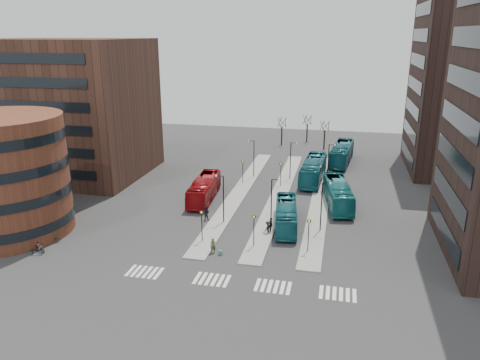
% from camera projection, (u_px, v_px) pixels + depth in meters
% --- Properties ---
extents(ground, '(160.00, 160.00, 0.00)m').
position_uv_depth(ground, '(210.00, 303.00, 41.43)').
color(ground, '#2A2A2D').
rests_on(ground, ground).
extents(island_left, '(2.50, 45.00, 0.15)m').
position_uv_depth(island_left, '(240.00, 192.00, 70.16)').
color(island_left, gray).
rests_on(island_left, ground).
extents(island_mid, '(2.50, 45.00, 0.15)m').
position_uv_depth(island_mid, '(279.00, 195.00, 68.93)').
color(island_mid, gray).
rests_on(island_mid, ground).
extents(island_right, '(2.50, 45.00, 0.15)m').
position_uv_depth(island_right, '(321.00, 198.00, 67.69)').
color(island_right, gray).
rests_on(island_right, ground).
extents(suitcase, '(0.46, 0.40, 0.51)m').
position_uv_depth(suitcase, '(220.00, 253.00, 50.35)').
color(suitcase, navy).
rests_on(suitcase, ground).
extents(red_bus, '(3.49, 11.66, 3.20)m').
position_uv_depth(red_bus, '(204.00, 189.00, 66.68)').
color(red_bus, maroon).
rests_on(red_bus, ground).
extents(teal_bus_a, '(3.82, 10.89, 2.97)m').
position_uv_depth(teal_bus_a, '(286.00, 215.00, 57.42)').
color(teal_bus_a, '#145A66').
rests_on(teal_bus_a, ground).
extents(teal_bus_b, '(3.68, 13.19, 3.64)m').
position_uv_depth(teal_bus_b, '(313.00, 170.00, 75.06)').
color(teal_bus_b, '#155C6B').
rests_on(teal_bus_b, ground).
extents(teal_bus_c, '(4.65, 12.38, 3.37)m').
position_uv_depth(teal_bus_c, '(338.00, 194.00, 64.38)').
color(teal_bus_c, '#15676D').
rests_on(teal_bus_c, ground).
extents(teal_bus_d, '(4.49, 13.29, 3.63)m').
position_uv_depth(teal_bus_d, '(342.00, 153.00, 85.29)').
color(teal_bus_d, '#145B68').
rests_on(teal_bus_d, ground).
extents(traveller, '(0.68, 0.51, 1.68)m').
position_uv_depth(traveller, '(213.00, 246.00, 50.65)').
color(traveller, '#414428').
rests_on(traveller, ground).
extents(commuter_a, '(0.93, 0.74, 1.86)m').
position_uv_depth(commuter_a, '(206.00, 213.00, 59.52)').
color(commuter_a, black).
rests_on(commuter_a, ground).
extents(commuter_b, '(0.84, 1.20, 1.89)m').
position_uv_depth(commuter_b, '(271.00, 225.00, 55.85)').
color(commuter_b, black).
rests_on(commuter_b, ground).
extents(commuter_c, '(0.92, 1.16, 1.57)m').
position_uv_depth(commuter_c, '(268.00, 228.00, 55.49)').
color(commuter_c, black).
rests_on(commuter_c, ground).
extents(bicycle_near, '(1.66, 0.75, 0.84)m').
position_uv_depth(bicycle_near, '(35.00, 251.00, 50.26)').
color(bicycle_near, gray).
rests_on(bicycle_near, ground).
extents(bicycle_mid, '(1.77, 1.11, 1.03)m').
position_uv_depth(bicycle_mid, '(40.00, 247.00, 50.96)').
color(bicycle_mid, gray).
rests_on(bicycle_mid, ground).
extents(bicycle_far, '(1.71, 1.09, 0.85)m').
position_uv_depth(bicycle_far, '(52.00, 239.00, 53.13)').
color(bicycle_far, gray).
rests_on(bicycle_far, ground).
extents(crosswalk_stripes, '(22.35, 2.40, 0.01)m').
position_uv_depth(crosswalk_stripes, '(239.00, 283.00, 44.79)').
color(crosswalk_stripes, silver).
rests_on(crosswalk_stripes, ground).
extents(round_building, '(15.16, 15.16, 14.00)m').
position_uv_depth(round_building, '(2.00, 176.00, 54.41)').
color(round_building, brown).
rests_on(round_building, ground).
extents(office_block, '(25.00, 20.12, 22.00)m').
position_uv_depth(office_block, '(67.00, 108.00, 76.77)').
color(office_block, '#452A20').
rests_on(office_block, ground).
extents(tower_far, '(20.12, 20.00, 30.00)m').
position_uv_depth(tower_far, '(479.00, 83.00, 76.86)').
color(tower_far, black).
rests_on(tower_far, ground).
extents(sign_poles, '(12.45, 22.12, 3.65)m').
position_uv_depth(sign_poles, '(270.00, 195.00, 61.79)').
color(sign_poles, black).
rests_on(sign_poles, ground).
extents(lamp_posts, '(14.04, 20.24, 6.12)m').
position_uv_depth(lamp_posts, '(283.00, 176.00, 65.88)').
color(lamp_posts, black).
rests_on(lamp_posts, ground).
extents(bare_trees, '(10.97, 8.14, 5.90)m').
position_uv_depth(bare_trees, '(304.00, 133.00, 98.40)').
color(bare_trees, black).
rests_on(bare_trees, ground).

